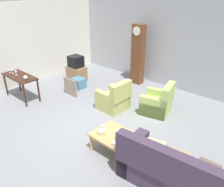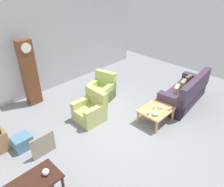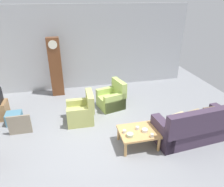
% 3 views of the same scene
% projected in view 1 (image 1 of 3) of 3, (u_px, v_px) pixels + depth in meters
% --- Properties ---
extents(ground_plane, '(10.40, 10.40, 0.00)m').
position_uv_depth(ground_plane, '(103.00, 127.00, 6.12)').
color(ground_plane, gray).
extents(garage_door_wall, '(8.40, 0.16, 3.20)m').
position_uv_depth(garage_door_wall, '(175.00, 42.00, 7.85)').
color(garage_door_wall, '#ADAFB5').
rests_on(garage_door_wall, ground_plane).
extents(pegboard_wall_left, '(0.12, 6.40, 2.88)m').
position_uv_depth(pegboard_wall_left, '(25.00, 44.00, 8.28)').
color(pegboard_wall_left, silver).
rests_on(pegboard_wall_left, ground_plane).
extents(couch_floral, '(2.17, 1.06, 1.04)m').
position_uv_depth(couch_floral, '(176.00, 175.00, 4.13)').
color(couch_floral, '#423347').
rests_on(couch_floral, ground_plane).
extents(armchair_olive_near, '(0.81, 0.78, 0.92)m').
position_uv_depth(armchair_olive_near, '(114.00, 100.00, 6.86)').
color(armchair_olive_near, '#B7BC66').
rests_on(armchair_olive_near, ground_plane).
extents(armchair_olive_far, '(0.95, 0.93, 0.92)m').
position_uv_depth(armchair_olive_far, '(158.00, 103.00, 6.66)').
color(armchair_olive_far, '#AEC866').
rests_on(armchair_olive_far, ground_plane).
extents(coffee_table_wood, '(0.96, 0.76, 0.43)m').
position_uv_depth(coffee_table_wood, '(115.00, 137.00, 5.10)').
color(coffee_table_wood, tan).
rests_on(coffee_table_wood, ground_plane).
extents(console_table_dark, '(1.30, 0.56, 0.78)m').
position_uv_depth(console_table_dark, '(20.00, 79.00, 7.35)').
color(console_table_dark, '#381E14').
rests_on(console_table_dark, ground_plane).
extents(grandfather_clock, '(0.44, 0.30, 2.16)m').
position_uv_depth(grandfather_clock, '(138.00, 55.00, 8.34)').
color(grandfather_clock, brown).
rests_on(grandfather_clock, ground_plane).
extents(tv_stand_cabinet, '(0.68, 0.52, 0.55)m').
position_uv_depth(tv_stand_cabinet, '(77.00, 74.00, 8.89)').
color(tv_stand_cabinet, '#997047').
rests_on(tv_stand_cabinet, ground_plane).
extents(tv_crt, '(0.48, 0.44, 0.42)m').
position_uv_depth(tv_crt, '(76.00, 61.00, 8.68)').
color(tv_crt, black).
rests_on(tv_crt, tv_stand_cabinet).
extents(framed_picture_leaning, '(0.60, 0.05, 0.57)m').
position_uv_depth(framed_picture_leaning, '(70.00, 87.00, 7.72)').
color(framed_picture_leaning, gray).
rests_on(framed_picture_leaning, ground_plane).
extents(storage_box_blue, '(0.44, 0.38, 0.35)m').
position_uv_depth(storage_box_blue, '(79.00, 83.00, 8.32)').
color(storage_box_blue, teal).
rests_on(storage_box_blue, ground_plane).
extents(glass_dome_cloche, '(0.13, 0.13, 0.13)m').
position_uv_depth(glass_dome_cloche, '(25.00, 77.00, 6.99)').
color(glass_dome_cloche, silver).
rests_on(glass_dome_cloche, console_table_dark).
extents(cup_white_porcelain, '(0.09, 0.09, 0.08)m').
position_uv_depth(cup_white_porcelain, '(103.00, 127.00, 5.28)').
color(cup_white_porcelain, white).
rests_on(cup_white_porcelain, coffee_table_wood).
extents(cup_blue_rimmed, '(0.08, 0.08, 0.08)m').
position_uv_depth(cup_blue_rimmed, '(117.00, 132.00, 5.11)').
color(cup_blue_rimmed, silver).
rests_on(cup_blue_rimmed, coffee_table_wood).
extents(cup_cream_tall, '(0.08, 0.08, 0.09)m').
position_uv_depth(cup_cream_tall, '(114.00, 144.00, 4.72)').
color(cup_cream_tall, beige).
rests_on(cup_cream_tall, coffee_table_wood).
extents(bowl_white_stacked, '(0.14, 0.14, 0.07)m').
position_uv_depth(bowl_white_stacked, '(118.00, 137.00, 4.93)').
color(bowl_white_stacked, white).
rests_on(bowl_white_stacked, coffee_table_wood).
extents(bowl_shallow_green, '(0.17, 0.17, 0.07)m').
position_uv_depth(bowl_shallow_green, '(101.00, 132.00, 5.12)').
color(bowl_shallow_green, '#B2C69E').
rests_on(bowl_shallow_green, coffee_table_wood).
extents(wine_glass_tall, '(0.07, 0.07, 0.17)m').
position_uv_depth(wine_glass_tall, '(9.00, 70.00, 7.49)').
color(wine_glass_tall, silver).
rests_on(wine_glass_tall, console_table_dark).
extents(wine_glass_mid, '(0.07, 0.07, 0.20)m').
position_uv_depth(wine_glass_mid, '(12.00, 70.00, 7.40)').
color(wine_glass_mid, silver).
rests_on(wine_glass_mid, console_table_dark).
extents(wine_glass_short, '(0.08, 0.08, 0.19)m').
position_uv_depth(wine_glass_short, '(16.00, 71.00, 7.28)').
color(wine_glass_short, silver).
rests_on(wine_glass_short, console_table_dark).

